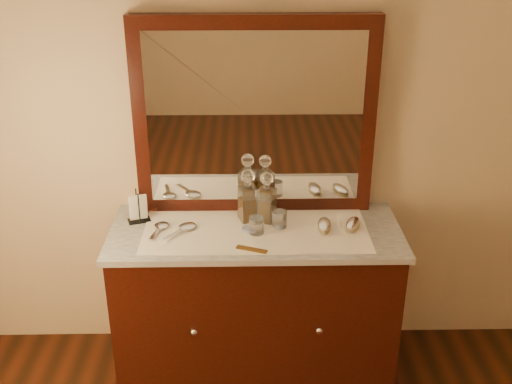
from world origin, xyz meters
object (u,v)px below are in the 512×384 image
at_px(dresser_cabinet, 256,304).
at_px(brush_near, 324,226).
at_px(napkin_rack, 138,209).
at_px(decanter_right, 266,202).
at_px(brush_far, 353,225).
at_px(comb, 252,249).
at_px(hand_mirror_outer, 160,227).
at_px(pin_dish, 249,229).
at_px(decanter_left, 248,201).
at_px(hand_mirror_inner, 185,228).
at_px(mirror_frame, 255,117).

xyz_separation_m(dresser_cabinet, brush_near, (0.34, -0.01, 0.46)).
bearing_deg(napkin_rack, decanter_right, -1.24).
bearing_deg(brush_far, comb, -157.95).
relative_size(napkin_rack, hand_mirror_outer, 0.84).
bearing_deg(hand_mirror_outer, pin_dish, -2.96).
xyz_separation_m(napkin_rack, decanter_left, (0.55, -0.00, 0.04)).
height_order(brush_far, hand_mirror_inner, brush_far).
bearing_deg(pin_dish, decanter_left, 92.28).
distance_m(mirror_frame, decanter_left, 0.42).
bearing_deg(comb, dresser_cabinet, 105.05).
height_order(pin_dish, comb, pin_dish).
bearing_deg(decanter_left, napkin_rack, 179.63).
height_order(dresser_cabinet, napkin_rack, napkin_rack).
height_order(napkin_rack, brush_near, napkin_rack).
xyz_separation_m(mirror_frame, hand_mirror_inner, (-0.35, -0.25, -0.49)).
height_order(dresser_cabinet, mirror_frame, mirror_frame).
relative_size(dresser_cabinet, decanter_left, 5.06).
bearing_deg(mirror_frame, comb, -92.84).
relative_size(brush_near, hand_mirror_outer, 0.79).
xyz_separation_m(dresser_cabinet, mirror_frame, (0.00, 0.25, 0.94)).
xyz_separation_m(hand_mirror_outer, hand_mirror_inner, (0.12, -0.01, 0.00)).
xyz_separation_m(dresser_cabinet, decanter_right, (0.06, 0.09, 0.55)).
bearing_deg(mirror_frame, pin_dish, -96.98).
distance_m(napkin_rack, hand_mirror_inner, 0.27).
relative_size(napkin_rack, hand_mirror_inner, 0.81).
bearing_deg(mirror_frame, brush_far, -27.40).
xyz_separation_m(comb, decanter_left, (-0.01, 0.31, 0.10)).
height_order(dresser_cabinet, decanter_left, decanter_left).
xyz_separation_m(decanter_right, hand_mirror_outer, (-0.53, -0.08, -0.09)).
bearing_deg(brush_near, hand_mirror_outer, 178.44).
bearing_deg(mirror_frame, napkin_rack, -166.55).
bearing_deg(pin_dish, comb, -87.26).
relative_size(pin_dish, decanter_left, 0.26).
bearing_deg(comb, pin_dish, 113.95).
height_order(pin_dish, decanter_left, decanter_left).
relative_size(decanter_left, decanter_right, 1.04).
bearing_deg(brush_far, dresser_cabinet, 179.53).
distance_m(brush_near, brush_far, 0.14).
bearing_deg(pin_dish, napkin_rack, 168.05).
height_order(comb, napkin_rack, napkin_rack).
distance_m(mirror_frame, brush_far, 0.72).
height_order(decanter_right, brush_near, decanter_right).
height_order(comb, brush_far, brush_far).
height_order(mirror_frame, decanter_right, mirror_frame).
bearing_deg(dresser_cabinet, brush_far, -0.47).
xyz_separation_m(dresser_cabinet, hand_mirror_outer, (-0.47, 0.01, 0.45)).
height_order(decanter_right, hand_mirror_inner, decanter_right).
distance_m(pin_dish, napkin_rack, 0.57).
bearing_deg(hand_mirror_inner, pin_dish, -1.92).
distance_m(napkin_rack, brush_near, 0.93).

